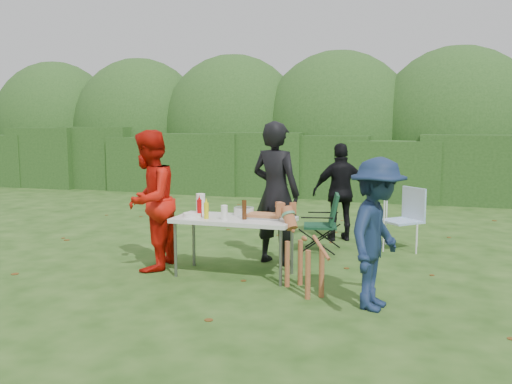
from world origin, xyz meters
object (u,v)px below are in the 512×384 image
(beer_bottle, at_px, (244,210))
(paper_towel_roll, at_px, (201,203))
(camping_chair, at_px, (320,222))
(folding_table, at_px, (234,222))
(person_red_jacket, at_px, (149,200))
(dog, at_px, (304,251))
(person_cook, at_px, (276,193))
(person_black_puffy, at_px, (341,192))
(child, at_px, (377,234))
(ketchup_bottle, at_px, (199,208))
(mustard_bottle, at_px, (206,211))
(lawn_chair, at_px, (401,218))

(beer_bottle, relative_size, paper_towel_roll, 0.92)
(camping_chair, distance_m, beer_bottle, 1.84)
(folding_table, height_order, person_red_jacket, person_red_jacket)
(person_red_jacket, distance_m, dog, 2.22)
(person_cook, xyz_separation_m, beer_bottle, (-0.18, -0.81, -0.11))
(person_black_puffy, relative_size, dog, 1.61)
(person_black_puffy, bearing_deg, child, 83.77)
(folding_table, bearing_deg, ketchup_bottle, -169.41)
(folding_table, xyz_separation_m, mustard_bottle, (-0.31, -0.16, 0.15))
(beer_bottle, height_order, paper_towel_roll, paper_towel_roll)
(person_black_puffy, distance_m, dog, 2.92)
(camping_chair, relative_size, mustard_bottle, 4.43)
(dog, xyz_separation_m, mustard_bottle, (-1.29, 0.24, 0.37))
(folding_table, relative_size, beer_bottle, 6.25)
(child, bearing_deg, beer_bottle, 81.04)
(lawn_chair, distance_m, ketchup_bottle, 3.27)
(folding_table, relative_size, mustard_bottle, 7.50)
(dog, height_order, beer_bottle, beer_bottle)
(lawn_chair, bearing_deg, dog, 26.05)
(person_cook, relative_size, camping_chair, 2.20)
(person_black_puffy, distance_m, child, 3.33)
(person_red_jacket, relative_size, dog, 1.84)
(dog, height_order, lawn_chair, lawn_chair)
(beer_bottle, xyz_separation_m, paper_towel_roll, (-0.69, 0.26, 0.01))
(person_red_jacket, distance_m, camping_chair, 2.59)
(lawn_chair, xyz_separation_m, paper_towel_roll, (-2.48, -1.94, 0.39))
(person_black_puffy, bearing_deg, folding_table, 47.82)
(dog, bearing_deg, beer_bottle, 26.90)
(person_cook, height_order, person_black_puffy, person_cook)
(person_red_jacket, bearing_deg, ketchup_bottle, 80.48)
(lawn_chair, relative_size, paper_towel_roll, 3.66)
(person_cook, distance_m, camping_chair, 1.11)
(lawn_chair, bearing_deg, person_cook, -2.42)
(person_red_jacket, relative_size, camping_chair, 2.07)
(mustard_bottle, relative_size, paper_towel_roll, 0.77)
(mustard_bottle, height_order, beer_bottle, beer_bottle)
(paper_towel_roll, bearing_deg, person_red_jacket, -159.49)
(folding_table, relative_size, camping_chair, 1.69)
(dog, distance_m, mustard_bottle, 1.37)
(mustard_bottle, distance_m, ketchup_bottle, 0.15)
(person_black_puffy, relative_size, paper_towel_roll, 6.16)
(ketchup_bottle, relative_size, beer_bottle, 0.92)
(person_red_jacket, distance_m, child, 3.06)
(folding_table, height_order, beer_bottle, beer_bottle)
(child, bearing_deg, dog, 81.41)
(lawn_chair, xyz_separation_m, ketchup_bottle, (-2.38, -2.21, 0.37))
(folding_table, relative_size, dog, 1.51)
(mustard_bottle, bearing_deg, person_red_jacket, 171.83)
(person_red_jacket, distance_m, person_black_puffy, 3.31)
(camping_chair, xyz_separation_m, ketchup_bottle, (-1.22, -1.69, 0.41))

